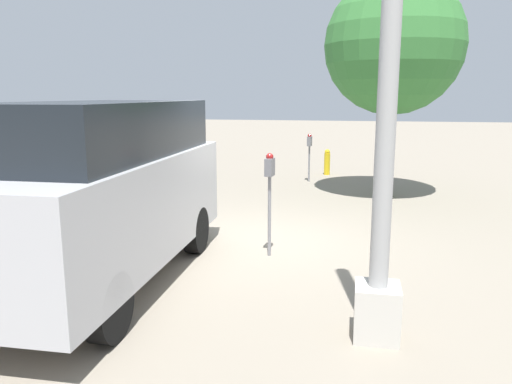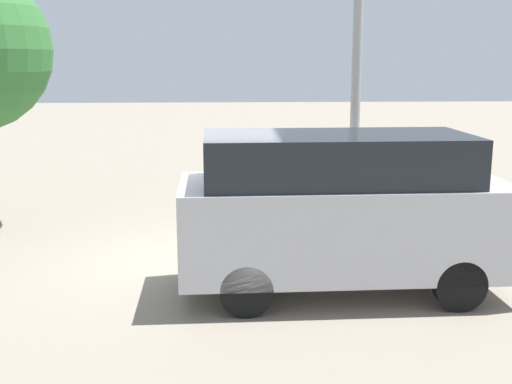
% 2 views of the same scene
% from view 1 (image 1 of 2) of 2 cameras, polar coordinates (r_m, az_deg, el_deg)
% --- Properties ---
extents(ground_plane, '(80.00, 80.00, 0.00)m').
position_cam_1_polar(ground_plane, '(8.25, -0.86, -5.81)').
color(ground_plane, gray).
extents(parking_meter_near, '(0.21, 0.13, 1.56)m').
position_cam_1_polar(parking_meter_near, '(7.34, 1.57, 1.29)').
color(parking_meter_near, gray).
rests_on(parking_meter_near, ground).
extents(parking_meter_far, '(0.21, 0.13, 1.34)m').
position_cam_1_polar(parking_meter_far, '(13.95, 6.13, 5.20)').
color(parking_meter_far, gray).
rests_on(parking_meter_far, ground).
extents(lamp_post, '(0.44, 0.44, 5.14)m').
position_cam_1_polar(lamp_post, '(4.82, 14.46, 3.75)').
color(lamp_post, beige).
rests_on(lamp_post, ground).
extents(parked_van, '(4.67, 1.94, 2.31)m').
position_cam_1_polar(parked_van, '(6.57, -17.60, 0.44)').
color(parked_van, '#B2B2B7').
rests_on(parked_van, ground).
extents(car_distant, '(4.33, 1.82, 1.44)m').
position_cam_1_polar(car_distant, '(18.19, -18.87, 5.36)').
color(car_distant, black).
rests_on(car_distant, ground).
extents(street_tree, '(3.16, 3.16, 5.09)m').
position_cam_1_polar(street_tree, '(12.25, 15.48, 15.83)').
color(street_tree, '#513823').
rests_on(street_tree, ground).
extents(fire_hydrant, '(0.18, 0.18, 0.78)m').
position_cam_1_polar(fire_hydrant, '(15.30, 8.13, 3.41)').
color(fire_hydrant, gold).
rests_on(fire_hydrant, ground).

